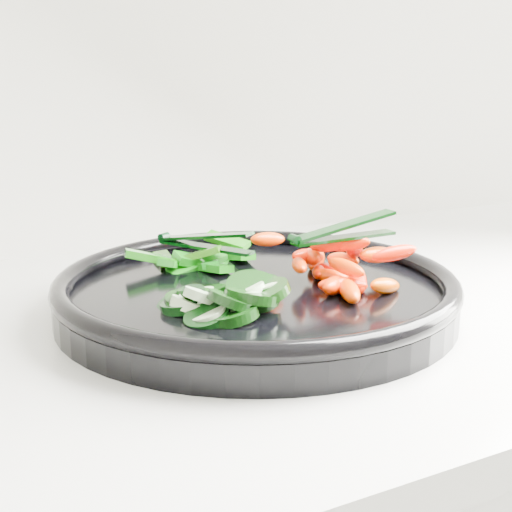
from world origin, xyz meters
name	(u,v)px	position (x,y,z in m)	size (l,w,h in m)	color
veggie_tray	(256,292)	(-0.70, 1.68, 0.95)	(0.48, 0.48, 0.04)	black
cucumber_pile	(220,301)	(-0.76, 1.64, 0.96)	(0.12, 0.12, 0.04)	black
carrot_pile	(338,264)	(-0.62, 1.66, 0.97)	(0.14, 0.16, 0.05)	#FF2A00
pepper_pile	(197,260)	(-0.72, 1.78, 0.96)	(0.15, 0.11, 0.04)	#09680E
tong_carrot	(341,232)	(-0.62, 1.66, 1.00)	(0.11, 0.02, 0.02)	black
tong_pepper	(203,241)	(-0.71, 1.78, 0.98)	(0.07, 0.11, 0.02)	black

